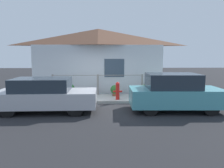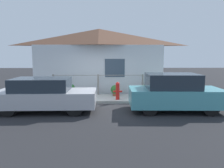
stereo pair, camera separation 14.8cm
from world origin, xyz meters
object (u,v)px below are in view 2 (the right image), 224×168
Objects in this scene: car_right at (174,93)px; potted_plant_near_hydrant at (115,90)px; fire_hydrant at (118,90)px; potted_plant_by_fence at (70,89)px; car_left at (45,95)px; potted_plant_corner at (147,89)px.

car_right reaches higher than potted_plant_near_hydrant.
fire_hydrant reaches higher than potted_plant_by_fence.
potted_plant_by_fence is at bearing 154.53° from car_right.
car_left is 5.27m from potted_plant_corner.
car_left is 4.72× the size of fire_hydrant.
potted_plant_by_fence is (-4.63, 2.40, -0.22)m from car_right.
potted_plant_by_fence reaches higher than potted_plant_near_hydrant.
potted_plant_near_hydrant is 1.66m from potted_plant_corner.
car_left is 7.01× the size of potted_plant_near_hydrant.
fire_hydrant is 2.53m from potted_plant_by_fence.
car_left is at bearing -103.42° from potted_plant_by_fence.
potted_plant_by_fence is (-2.42, 0.76, -0.06)m from fire_hydrant.
potted_plant_near_hydrant is (-2.30, 2.59, -0.29)m from car_right.
car_left reaches higher than potted_plant_corner.
potted_plant_corner is at bearing 105.55° from car_right.
car_right is 6.53× the size of potted_plant_near_hydrant.
potted_plant_by_fence is at bearing 75.74° from car_left.
car_right is at bearing -0.82° from car_left.
potted_plant_by_fence is at bearing -175.29° from potted_plant_near_hydrant.
potted_plant_corner is (1.58, 0.98, -0.10)m from fire_hydrant.
potted_plant_by_fence is 4.00m from potted_plant_corner.
fire_hydrant is at bearing 145.42° from car_right.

